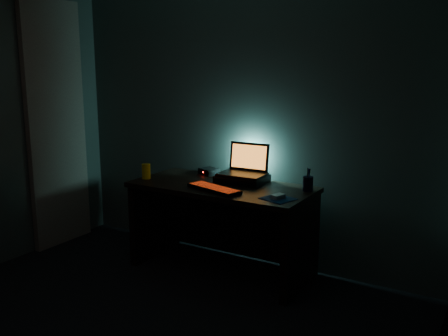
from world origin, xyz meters
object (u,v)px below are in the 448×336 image
object	(u,v)px
pen_cup	(308,184)
juice_glass	(146,171)
laptop	(245,167)
mouse	(278,196)
keyboard	(214,189)
router	(209,171)

from	to	relation	value
pen_cup	juice_glass	bearing A→B (deg)	-166.75
laptop	mouse	size ratio (longest dim) A/B	3.80
juice_glass	laptop	bearing A→B (deg)	24.97
keyboard	router	size ratio (longest dim) A/B	2.52
laptop	keyboard	distance (m)	0.42
pen_cup	router	world-z (taller)	pen_cup
mouse	router	bearing A→B (deg)	170.15
mouse	juice_glass	distance (m)	1.26
laptop	router	size ratio (longest dim) A/B	1.96
router	mouse	bearing A→B (deg)	-4.30
keyboard	pen_cup	size ratio (longest dim) A/B	4.37
keyboard	mouse	bearing A→B (deg)	18.46
laptop	keyboard	size ratio (longest dim) A/B	0.78
keyboard	mouse	world-z (taller)	mouse
juice_glass	router	distance (m)	0.57
mouse	router	world-z (taller)	router
keyboard	pen_cup	xyz separation A→B (m)	(0.64, 0.37, 0.04)
router	juice_glass	bearing A→B (deg)	-109.61
keyboard	mouse	xyz separation A→B (m)	(0.54, 0.03, 0.01)
laptop	router	distance (m)	0.42
pen_cup	router	bearing A→B (deg)	174.10
laptop	keyboard	xyz separation A→B (m)	(-0.05, -0.41, -0.11)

